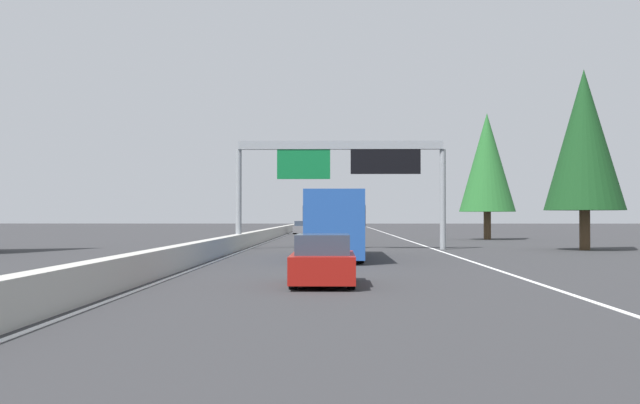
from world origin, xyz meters
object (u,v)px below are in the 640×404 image
at_px(bus_far_left, 334,222).
at_px(minivan_distant_a, 331,230).
at_px(sign_gantry_overhead, 343,163).
at_px(sedan_far_center, 311,225).
at_px(conifer_right_mid, 487,163).
at_px(sedan_mid_center, 323,261).
at_px(conifer_right_near, 584,140).
at_px(sedan_mid_left, 302,228).

distance_m(bus_far_left, minivan_distant_a, 24.32).
relative_size(sign_gantry_overhead, sedan_far_center, 2.88).
relative_size(minivan_distant_a, conifer_right_mid, 0.46).
bearing_deg(sedan_far_center, sign_gantry_overhead, -176.65).
distance_m(sedan_mid_center, minivan_distant_a, 39.10).
relative_size(sedan_far_center, conifer_right_near, 0.41).
relative_size(sedan_mid_center, conifer_right_mid, 0.41).
bearing_deg(sedan_far_center, sedan_mid_center, -178.01).
xyz_separation_m(sedan_mid_center, sedan_mid_left, (67.59, 3.48, 0.00)).
distance_m(minivan_distant_a, sedan_far_center, 57.73).
xyz_separation_m(bus_far_left, sedan_far_center, (81.94, 3.67, -1.03)).
bearing_deg(bus_far_left, minivan_distant_a, 0.71).
height_order(sedan_mid_center, sedan_mid_left, same).
xyz_separation_m(sign_gantry_overhead, conifer_right_near, (-0.93, -14.17, 1.28)).
distance_m(sign_gantry_overhead, minivan_distant_a, 14.63).
distance_m(sign_gantry_overhead, sedan_mid_center, 25.54).
bearing_deg(bus_far_left, sedan_far_center, 2.56).
relative_size(sedan_mid_center, sedan_far_center, 1.00).
xyz_separation_m(sedan_mid_center, sedan_far_center, (96.73, 3.36, 0.00)).
distance_m(sedan_mid_left, sedan_far_center, 29.14).
distance_m(sedan_far_center, conifer_right_near, 75.04).
distance_m(sedan_mid_center, conifer_right_near, 29.05).
distance_m(sedan_mid_center, conifer_right_mid, 47.94).
bearing_deg(sedan_mid_left, sedan_mid_center, -177.05).
distance_m(bus_far_left, conifer_right_near, 18.08).
height_order(sedan_far_center, conifer_right_near, conifer_right_near).
distance_m(minivan_distant_a, conifer_right_near, 21.85).
bearing_deg(sedan_mid_center, sedan_far_center, 1.99).
xyz_separation_m(sign_gantry_overhead, sedan_far_center, (71.61, 4.19, -4.51)).
relative_size(sign_gantry_overhead, bus_far_left, 1.10).
relative_size(sign_gantry_overhead, minivan_distant_a, 2.54).
bearing_deg(sedan_mid_left, minivan_distant_a, -173.01).
bearing_deg(sedan_mid_left, bus_far_left, -175.89).
distance_m(sedan_mid_center, sedan_far_center, 96.79).
xyz_separation_m(sedan_mid_center, bus_far_left, (14.79, -0.31, 1.03)).
xyz_separation_m(minivan_distant_a, conifer_right_near, (-14.91, -14.99, 5.53)).
relative_size(minivan_distant_a, conifer_right_near, 0.47).
xyz_separation_m(bus_far_left, minivan_distant_a, (24.31, 0.30, -0.77)).
bearing_deg(conifer_right_near, conifer_right_mid, 4.39).
height_order(bus_far_left, conifer_right_near, conifer_right_near).
bearing_deg(sign_gantry_overhead, minivan_distant_a, 3.39).
bearing_deg(sedan_mid_left, sedan_far_center, -0.24).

